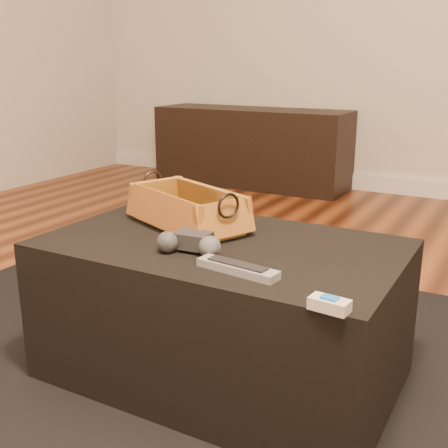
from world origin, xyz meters
The scene contains 11 objects.
floor centered at (0.00, 0.00, -0.01)m, with size 5.00×5.50×0.01m, color brown.
baseboard centered at (0.00, 2.73, 0.06)m, with size 5.00×0.04×0.12m, color white.
media_cabinet centered at (-1.00, 2.51, 0.29)m, with size 1.47×0.45×0.58m, color black.
area_rug centered at (0.15, -0.05, 0.01)m, with size 2.60×2.00×0.01m, color black.
ottoman centered at (0.15, 0.00, 0.22)m, with size 1.00×0.60×0.42m, color black.
tv_remote centered at (-0.04, 0.07, 0.46)m, with size 0.22×0.05×0.02m, color black.
cloth_bundle centered at (0.09, 0.07, 0.48)m, with size 0.11×0.08×0.06m, color tan.
wicker_basket centered at (-0.02, 0.08, 0.48)m, with size 0.46×0.35×0.14m.
game_controller centered at (0.12, -0.13, 0.46)m, with size 0.19×0.11×0.06m.
silver_remote centered at (0.30, -0.19, 0.44)m, with size 0.22×0.07×0.02m.
cream_gadget centered at (0.56, -0.29, 0.45)m, with size 0.09×0.05×0.03m.
Camera 1 is at (0.89, -1.32, 0.93)m, focal length 45.00 mm.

